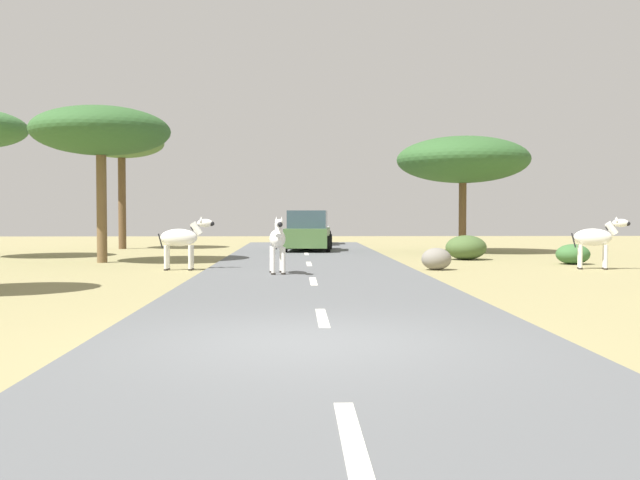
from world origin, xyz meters
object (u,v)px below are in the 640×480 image
tree_0 (463,160)px  tree_3 (101,132)px  car_1 (312,229)px  zebra_1 (182,238)px  car_0 (308,232)px  bush_1 (466,248)px  zebra_0 (278,240)px  rock_4 (436,259)px  zebra_2 (596,238)px  tree_1 (122,145)px  bush_0 (573,254)px

tree_0 → tree_3: size_ratio=1.07×
car_1 → tree_3: (-7.35, -13.84, 3.54)m
zebra_1 → tree_0: tree_0 is taller
tree_0 → zebra_1: bearing=-138.0°
car_0 → bush_1: car_0 is taller
zebra_0 → rock_4: 4.98m
zebra_2 → zebra_1: bearing=-76.1°
car_0 → tree_1: tree_1 is taller
zebra_2 → tree_3: bearing=-88.7°
tree_3 → bush_1: size_ratio=3.57×
zebra_2 → tree_1: (-17.04, 13.22, 3.97)m
tree_3 → rock_4: (10.63, -3.58, -4.06)m
car_1 → rock_4: bearing=103.0°
zebra_0 → tree_0: size_ratio=0.29×
car_0 → tree_3: (-7.04, -6.97, 3.54)m
bush_0 → rock_4: (-4.91, -2.27, -0.01)m
zebra_2 → bush_1: size_ratio=1.11×
zebra_1 → tree_0: 14.21m
zebra_1 → car_1: 17.78m
tree_1 → rock_4: bearing=-47.4°
tree_0 → tree_3: 14.76m
zebra_0 → tree_1: (-7.70, 15.17, 3.94)m
car_0 → tree_0: tree_0 is taller
zebra_0 → tree_0: 13.85m
zebra_0 → zebra_1: size_ratio=0.97×
tree_1 → rock_4: 18.69m
zebra_0 → car_1: 19.31m
bush_0 → tree_0: bearing=105.5°
car_0 → bush_0: car_0 is taller
zebra_2 → tree_3: (-15.39, 3.47, 3.46)m
zebra_1 → tree_0: (10.33, 9.29, 2.98)m
zebra_0 → rock_4: (4.58, 1.84, -0.63)m
car_1 → tree_0: tree_0 is taller
tree_0 → rock_4: size_ratio=6.37×
zebra_2 → rock_4: zebra_2 is taller
tree_3 → car_1: bearing=62.0°
zebra_2 → car_1: car_1 is taller
car_0 → tree_1: 9.98m
tree_0 → bush_0: (1.98, -7.15, -3.58)m
zebra_1 → car_0: car_0 is taller
zebra_0 → tree_1: bearing=-68.6°
zebra_2 → rock_4: 4.80m
zebra_0 → bush_0: zebra_0 is taller
tree_3 → bush_1: 13.26m
bush_1 → zebra_2: bearing=-58.8°
car_1 → tree_1: 10.68m
car_0 → bush_1: bearing=-42.1°
bush_1 → rock_4: size_ratio=1.67×
car_1 → tree_3: 16.07m
zebra_0 → rock_4: zebra_0 is taller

